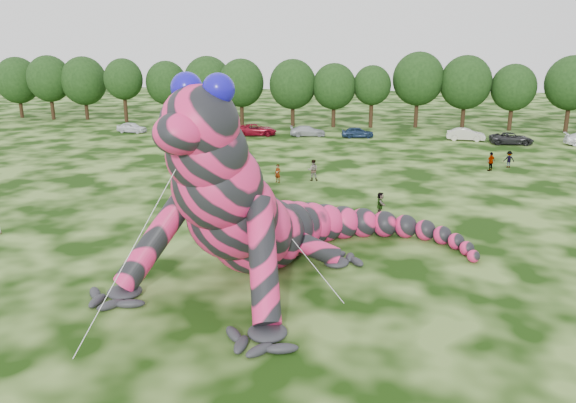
{
  "coord_description": "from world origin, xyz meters",
  "views": [
    {
      "loc": [
        2.24,
        -23.27,
        11.9
      ],
      "look_at": [
        -2.17,
        3.9,
        4.0
      ],
      "focal_mm": 35.0,
      "sensor_mm": 36.0,
      "label": 1
    }
  ],
  "objects_px": {
    "tree_1": "(50,88)",
    "tree_3": "(124,90)",
    "spectator_2": "(509,159)",
    "car_3": "(308,131)",
    "tree_7": "(293,93)",
    "tree_5": "(208,90)",
    "car_1": "(197,126)",
    "tree_11": "(465,92)",
    "tree_12": "(512,97)",
    "spectator_3": "(491,162)",
    "spectator_1": "(313,170)",
    "tree_4": "(167,91)",
    "spectator_5": "(380,203)",
    "car_0": "(132,127)",
    "tree_9": "(372,97)",
    "car_4": "(358,132)",
    "tree_10": "(418,90)",
    "tree_0": "(18,87)",
    "car_2": "(256,130)",
    "tree_2": "(85,88)",
    "spectator_4": "(182,142)",
    "tree_8": "(334,95)",
    "car_5": "(466,134)",
    "spectator_0": "(278,173)",
    "tree_6": "(241,92)",
    "tree_13": "(570,94)",
    "car_6": "(512,138)",
    "inflatable_gecko": "(266,171)"
  },
  "relations": [
    {
      "from": "tree_9",
      "to": "car_0",
      "type": "bearing_deg",
      "value": -162.71
    },
    {
      "from": "tree_13",
      "to": "spectator_2",
      "type": "height_order",
      "value": "tree_13"
    },
    {
      "from": "tree_1",
      "to": "tree_3",
      "type": "distance_m",
      "value": 12.68
    },
    {
      "from": "tree_10",
      "to": "car_4",
      "type": "height_order",
      "value": "tree_10"
    },
    {
      "from": "spectator_2",
      "to": "tree_7",
      "type": "bearing_deg",
      "value": -44.18
    },
    {
      "from": "tree_4",
      "to": "spectator_2",
      "type": "bearing_deg",
      "value": -30.05
    },
    {
      "from": "spectator_3",
      "to": "spectator_1",
      "type": "distance_m",
      "value": 17.44
    },
    {
      "from": "spectator_0",
      "to": "tree_13",
      "type": "bearing_deg",
      "value": 72.23
    },
    {
      "from": "tree_1",
      "to": "spectator_0",
      "type": "bearing_deg",
      "value": -39.42
    },
    {
      "from": "spectator_3",
      "to": "tree_7",
      "type": "bearing_deg",
      "value": -90.66
    },
    {
      "from": "tree_11",
      "to": "tree_12",
      "type": "bearing_deg",
      "value": -4.18
    },
    {
      "from": "spectator_2",
      "to": "spectator_4",
      "type": "bearing_deg",
      "value": -6.73
    },
    {
      "from": "car_3",
      "to": "tree_9",
      "type": "bearing_deg",
      "value": -52.79
    },
    {
      "from": "tree_10",
      "to": "car_2",
      "type": "bearing_deg",
      "value": -152.87
    },
    {
      "from": "tree_7",
      "to": "car_5",
      "type": "relative_size",
      "value": 2.06
    },
    {
      "from": "tree_1",
      "to": "car_1",
      "type": "distance_m",
      "value": 27.7
    },
    {
      "from": "tree_5",
      "to": "tree_11",
      "type": "height_order",
      "value": "tree_11"
    },
    {
      "from": "car_4",
      "to": "tree_2",
      "type": "bearing_deg",
      "value": 66.63
    },
    {
      "from": "car_1",
      "to": "spectator_4",
      "type": "height_order",
      "value": "spectator_4"
    },
    {
      "from": "tree_3",
      "to": "tree_4",
      "type": "xyz_separation_m",
      "value": [
        6.08,
        1.64,
        -0.19
      ]
    },
    {
      "from": "tree_10",
      "to": "spectator_4",
      "type": "xyz_separation_m",
      "value": [
        -27.02,
        -21.84,
        -4.35
      ]
    },
    {
      "from": "tree_9",
      "to": "tree_13",
      "type": "height_order",
      "value": "tree_13"
    },
    {
      "from": "car_3",
      "to": "spectator_5",
      "type": "height_order",
      "value": "spectator_5"
    },
    {
      "from": "tree_0",
      "to": "spectator_2",
      "type": "relative_size",
      "value": 5.84
    },
    {
      "from": "tree_0",
      "to": "tree_3",
      "type": "xyz_separation_m",
      "value": [
        18.84,
        -2.17,
        -0.03
      ]
    },
    {
      "from": "tree_12",
      "to": "spectator_4",
      "type": "bearing_deg",
      "value": -152.08
    },
    {
      "from": "tree_5",
      "to": "car_3",
      "type": "bearing_deg",
      "value": -31.51
    },
    {
      "from": "spectator_3",
      "to": "car_2",
      "type": "bearing_deg",
      "value": -74.72
    },
    {
      "from": "car_3",
      "to": "car_6",
      "type": "relative_size",
      "value": 0.91
    },
    {
      "from": "car_0",
      "to": "car_3",
      "type": "distance_m",
      "value": 23.73
    },
    {
      "from": "tree_1",
      "to": "tree_8",
      "type": "xyz_separation_m",
      "value": [
        44.14,
        -1.07,
        -0.43
      ]
    },
    {
      "from": "tree_1",
      "to": "car_6",
      "type": "relative_size",
      "value": 1.96
    },
    {
      "from": "tree_4",
      "to": "spectator_5",
      "type": "xyz_separation_m",
      "value": [
        32.22,
        -43.27,
        -3.71
      ]
    },
    {
      "from": "tree_2",
      "to": "car_4",
      "type": "xyz_separation_m",
      "value": [
        42.62,
        -10.53,
        -4.13
      ]
    },
    {
      "from": "car_0",
      "to": "car_3",
      "type": "bearing_deg",
      "value": -78.87
    },
    {
      "from": "tree_11",
      "to": "tree_12",
      "type": "height_order",
      "value": "tree_11"
    },
    {
      "from": "spectator_3",
      "to": "tree_12",
      "type": "bearing_deg",
      "value": -147.53
    },
    {
      "from": "tree_13",
      "to": "tree_0",
      "type": "bearing_deg",
      "value": 178.52
    },
    {
      "from": "tree_12",
      "to": "car_2",
      "type": "distance_m",
      "value": 35.21
    },
    {
      "from": "tree_12",
      "to": "car_4",
      "type": "height_order",
      "value": "tree_12"
    },
    {
      "from": "tree_6",
      "to": "tree_8",
      "type": "relative_size",
      "value": 1.06
    },
    {
      "from": "tree_0",
      "to": "tree_10",
      "type": "distance_m",
      "value": 61.96
    },
    {
      "from": "tree_8",
      "to": "car_5",
      "type": "distance_m",
      "value": 19.59
    },
    {
      "from": "tree_9",
      "to": "tree_1",
      "type": "bearing_deg",
      "value": 179.18
    },
    {
      "from": "spectator_3",
      "to": "tree_13",
      "type": "bearing_deg",
      "value": -161.26
    },
    {
      "from": "tree_3",
      "to": "car_6",
      "type": "distance_m",
      "value": 54.84
    },
    {
      "from": "spectator_0",
      "to": "spectator_5",
      "type": "bearing_deg",
      "value": -15.2
    },
    {
      "from": "spectator_2",
      "to": "car_3",
      "type": "bearing_deg",
      "value": -35.99
    },
    {
      "from": "car_2",
      "to": "spectator_1",
      "type": "distance_m",
      "value": 25.35
    },
    {
      "from": "inflatable_gecko",
      "to": "tree_7",
      "type": "bearing_deg",
      "value": 117.1
    }
  ]
}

